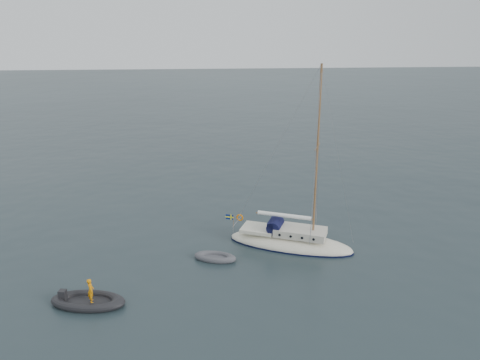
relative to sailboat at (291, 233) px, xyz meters
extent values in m
plane|color=black|center=(-2.59, -0.88, -0.91)|extent=(300.00, 300.00, 0.00)
ellipsoid|color=white|center=(0.00, 0.00, -0.78)|extent=(8.00, 2.49, 1.33)
cube|color=beige|center=(0.62, 0.00, 0.14)|extent=(3.20, 1.69, 0.49)
cube|color=white|center=(-2.14, 0.00, 0.00)|extent=(2.13, 1.69, 0.22)
cylinder|color=black|center=(-1.03, 0.00, 0.39)|extent=(0.85, 1.47, 0.85)
cube|color=black|center=(-1.20, 0.00, 0.56)|extent=(0.40, 1.47, 0.36)
cylinder|color=brown|center=(1.42, 0.00, 5.23)|extent=(0.13, 0.13, 10.67)
cylinder|color=brown|center=(1.42, 0.00, 5.76)|extent=(0.04, 1.96, 0.04)
cylinder|color=brown|center=(-0.45, 0.00, 1.09)|extent=(3.73, 0.09, 0.09)
cylinder|color=white|center=(-0.45, 0.00, 1.14)|extent=(3.47, 0.25, 0.25)
cylinder|color=#929199|center=(-3.56, 0.00, 0.38)|extent=(0.04, 1.96, 0.04)
torus|color=orange|center=(-3.60, 0.53, 0.38)|extent=(0.48, 0.09, 0.48)
cylinder|color=brown|center=(-3.87, 0.00, 0.29)|extent=(0.03, 0.03, 0.80)
cube|color=navy|center=(-4.14, 0.00, 0.56)|extent=(0.53, 0.02, 0.34)
cube|color=#FFF320|center=(-4.14, 0.00, 0.56)|extent=(0.55, 0.03, 0.08)
cube|color=#FFF320|center=(-4.04, 0.00, 0.56)|extent=(0.08, 0.03, 0.36)
cylinder|color=black|center=(-0.54, 0.85, 0.14)|extent=(0.16, 0.05, 0.16)
cylinder|color=black|center=(-0.54, -0.85, 0.14)|extent=(0.16, 0.05, 0.16)
cylinder|color=black|center=(0.17, 0.85, 0.14)|extent=(0.16, 0.05, 0.16)
cylinder|color=black|center=(0.17, -0.85, 0.14)|extent=(0.16, 0.05, 0.16)
cylinder|color=black|center=(0.89, 0.85, 0.14)|extent=(0.16, 0.05, 0.16)
cylinder|color=black|center=(0.89, -0.85, 0.14)|extent=(0.16, 0.05, 0.16)
cylinder|color=black|center=(1.60, 0.85, 0.14)|extent=(0.16, 0.05, 0.16)
cylinder|color=black|center=(1.60, -0.85, 0.14)|extent=(0.16, 0.05, 0.16)
cube|color=#4D4E53|center=(-4.92, -1.43, -0.80)|extent=(1.58, 0.65, 0.09)
cube|color=black|center=(-11.56, -5.65, -0.77)|extent=(2.39, 0.99, 0.12)
cube|color=black|center=(-12.85, -5.65, -0.46)|extent=(0.35, 0.35, 0.60)
imported|color=orange|center=(-11.36, -5.65, -0.09)|extent=(0.47, 0.55, 1.28)
camera|label=1|loc=(-6.01, -26.93, 12.29)|focal=35.00mm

